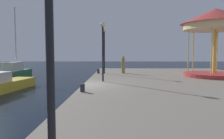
# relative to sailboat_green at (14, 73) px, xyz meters

# --- Properties ---
(ground_plane) EXTENTS (120.00, 120.00, 0.00)m
(ground_plane) POSITION_rel_sailboat_green_xyz_m (8.51, -8.58, -0.71)
(ground_plane) COLOR black
(quay_dock) EXTENTS (14.35, 28.87, 0.80)m
(quay_dock) POSITION_rel_sailboat_green_xyz_m (15.68, -8.58, -0.31)
(quay_dock) COLOR gray
(quay_dock) RESTS_ON ground
(sailboat_green) EXTENTS (2.05, 6.22, 7.53)m
(sailboat_green) POSITION_rel_sailboat_green_xyz_m (0.00, 0.00, 0.00)
(sailboat_green) COLOR #236638
(sailboat_green) RESTS_ON ground
(motorboat_yellow) EXTENTS (2.41, 5.82, 1.43)m
(motorboat_yellow) POSITION_rel_sailboat_green_xyz_m (2.43, -6.72, -0.18)
(motorboat_yellow) COLOR gold
(motorboat_yellow) RESTS_ON ground
(carousel) EXTENTS (5.62, 5.62, 5.58)m
(carousel) POSITION_rel_sailboat_green_xyz_m (18.69, -3.94, 4.28)
(carousel) COLOR #B23333
(carousel) RESTS_ON quay_dock
(lamp_post_mid_promenade) EXTENTS (0.36, 0.36, 4.06)m
(lamp_post_mid_promenade) POSITION_rel_sailboat_green_xyz_m (9.66, -7.14, 2.89)
(lamp_post_mid_promenade) COLOR black
(lamp_post_mid_promenade) RESTS_ON quay_dock
(lamp_post_far_end) EXTENTS (0.36, 0.36, 4.32)m
(lamp_post_far_end) POSITION_rel_sailboat_green_xyz_m (9.45, -1.36, 3.04)
(lamp_post_far_end) COLOR black
(lamp_post_far_end) RESTS_ON quay_dock
(bollard_center) EXTENTS (0.24, 0.24, 0.40)m
(bollard_center) POSITION_rel_sailboat_green_xyz_m (8.88, -11.16, 0.29)
(bollard_center) COLOR #2D2D33
(bollard_center) RESTS_ON quay_dock
(bollard_south) EXTENTS (0.24, 0.24, 0.40)m
(bollard_south) POSITION_rel_sailboat_green_xyz_m (8.86, -1.18, 0.29)
(bollard_south) COLOR #2D2D33
(bollard_south) RESTS_ON quay_dock
(person_near_carousel) EXTENTS (0.34, 0.34, 1.71)m
(person_near_carousel) POSITION_rel_sailboat_green_xyz_m (11.26, -1.04, 0.89)
(person_near_carousel) COLOR #937A4C
(person_near_carousel) RESTS_ON quay_dock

